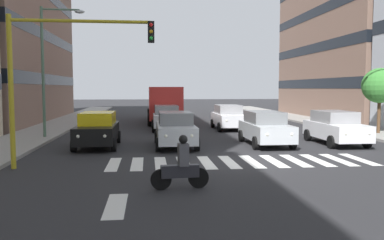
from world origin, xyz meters
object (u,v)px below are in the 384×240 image
Objects in this scene: car_row2_1 at (166,117)px; bus_behind_traffic at (164,100)px; street_tree_1 at (380,86)px; car_row2_0 at (228,117)px; traffic_light_gantry at (55,64)px; car_1 at (265,128)px; car_2 at (175,129)px; car_0 at (335,127)px; car_3 at (98,129)px; motorcycle_with_rider at (181,167)px; street_lamp_right at (49,59)px.

car_row2_1 is 0.42× the size of bus_behind_traffic.
street_tree_1 reaches higher than car_row2_1.
car_row2_0 is 15.85m from traffic_light_gantry.
car_1 and car_row2_0 have the same top height.
car_2 and car_row2_0 have the same top height.
car_1 is at bearing 120.30° from car_row2_1.
car_0 is at bearing 37.42° from street_tree_1.
car_0 and car_row2_1 have the same top height.
traffic_light_gantry is (12.98, 4.84, 2.88)m from car_0.
car_3 and car_row2_0 have the same top height.
bus_behind_traffic is (4.60, -14.57, 0.97)m from car_1.
motorcycle_with_rider is 14.20m from street_lamp_right.
street_tree_1 is at bearing -142.58° from car_0.
bus_behind_traffic reaches higher than car_3.
street_tree_1 is at bearing 151.93° from car_row2_0.
bus_behind_traffic is at bearing -41.32° from street_tree_1.
car_row2_1 is at bearing -89.43° from car_2.
motorcycle_with_rider is 0.31× the size of traffic_light_gantry.
car_row2_1 is 0.61× the size of street_lamp_right.
bus_behind_traffic is at bearing -60.35° from car_0.
car_2 is (4.60, 0.04, 0.00)m from car_1.
car_2 is 9.00m from car_row2_0.
car_3 is at bearing -4.54° from car_2.
bus_behind_traffic is 1.44× the size of street_lamp_right.
car_2 is 2.61× the size of motorcycle_with_rider.
street_tree_1 is at bearing -165.12° from car_2.
bus_behind_traffic is (-3.83, -14.31, 0.97)m from car_3.
traffic_light_gantry is at bearing -39.99° from motorcycle_with_rider.
traffic_light_gantry is (8.95, 12.76, 2.88)m from car_row2_0.
car_0 reaches higher than motorcycle_with_rider.
car_1 is 9.28m from car_row2_1.
motorcycle_with_rider is (5.02, 8.45, -0.24)m from car_1.
bus_behind_traffic is 13.19m from street_lamp_right.
street_tree_1 is at bearing -154.69° from traffic_light_gantry.
car_3 is 5.80m from street_lamp_right.
car_2 is at bearing 14.88° from street_tree_1.
car_1 is 1.11× the size of street_tree_1.
motorcycle_with_rider is 0.43× the size of street_tree_1.
traffic_light_gantry reaches higher than motorcycle_with_rider.
street_tree_1 is at bearing 179.24° from street_lamp_right.
car_row2_0 is at bearing -118.47° from car_2.
car_row2_0 is 2.61× the size of motorcycle_with_rider.
car_0 and car_row2_0 have the same top height.
car_row2_0 is at bearing 178.17° from car_row2_1.
car_row2_0 is (0.31, -7.87, 0.00)m from car_1.
street_lamp_right reaches higher than motorcycle_with_rider.
car_1 is 9.83m from motorcycle_with_rider.
car_row2_1 is 1.11× the size of street_tree_1.
traffic_light_gantry reaches higher than car_0.
car_row2_1 is 8.85m from street_lamp_right.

